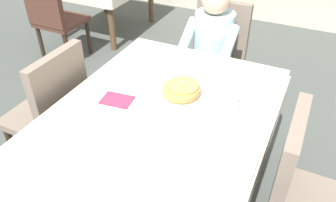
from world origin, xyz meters
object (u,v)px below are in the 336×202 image
at_px(knife_right_of_plate, 213,107).
at_px(chair_left_side, 53,107).
at_px(diner_person, 211,45).
at_px(syrup_pitcher, 156,66).
at_px(fork_left_of_plate, 151,90).
at_px(chair_right_side, 302,190).
at_px(background_chair_empty, 53,15).
at_px(dining_table_main, 159,126).
at_px(spoon_near_edge, 158,125).
at_px(breakfast_stack, 181,90).
at_px(cup_coffee, 232,100).
at_px(plate_breakfast, 182,96).
at_px(chair_diner, 217,52).

bearing_deg(knife_right_of_plate, chair_left_side, 94.44).
height_order(diner_person, syrup_pitcher, diner_person).
bearing_deg(fork_left_of_plate, syrup_pitcher, 25.00).
height_order(chair_right_side, knife_right_of_plate, chair_right_side).
bearing_deg(fork_left_of_plate, background_chair_empty, 64.15).
relative_size(dining_table_main, spoon_near_edge, 10.16).
distance_m(diner_person, spoon_near_edge, 1.12).
height_order(diner_person, breakfast_stack, diner_person).
relative_size(fork_left_of_plate, knife_right_of_plate, 0.90).
distance_m(breakfast_stack, fork_left_of_plate, 0.19).
bearing_deg(syrup_pitcher, dining_table_main, -60.59).
relative_size(breakfast_stack, syrup_pitcher, 2.64).
xyz_separation_m(dining_table_main, spoon_near_edge, (0.04, -0.09, 0.09)).
xyz_separation_m(dining_table_main, chair_left_side, (-0.77, 0.00, -0.12)).
xyz_separation_m(breakfast_stack, background_chair_empty, (-1.89, 1.04, -0.26)).
xyz_separation_m(breakfast_stack, cup_coffee, (0.28, 0.04, -0.01)).
bearing_deg(knife_right_of_plate, breakfast_stack, 80.39).
bearing_deg(chair_right_side, syrup_pitcher, -110.87).
bearing_deg(cup_coffee, background_chair_empty, 155.07).
xyz_separation_m(chair_left_side, chair_right_side, (1.54, 0.00, 0.00)).
bearing_deg(plate_breakfast, background_chair_empty, 151.24).
bearing_deg(background_chair_empty, chair_right_side, -25.13).
height_order(chair_right_side, syrup_pitcher, chair_right_side).
relative_size(chair_diner, knife_right_of_plate, 4.65).
bearing_deg(fork_left_of_plate, chair_diner, 1.81).
bearing_deg(chair_diner, syrup_pitcher, 79.65).
bearing_deg(fork_left_of_plate, cup_coffee, -77.57).
relative_size(dining_table_main, plate_breakfast, 5.44).
xyz_separation_m(chair_left_side, fork_left_of_plate, (0.63, 0.17, 0.21)).
bearing_deg(syrup_pitcher, fork_left_of_plate, -71.03).
distance_m(diner_person, syrup_pitcher, 0.66).
relative_size(dining_table_main, fork_left_of_plate, 8.47).
height_order(chair_left_side, chair_right_side, same).
relative_size(dining_table_main, breakfast_stack, 7.22).
xyz_separation_m(breakfast_stack, syrup_pitcher, (-0.26, 0.19, -0.01)).
xyz_separation_m(diner_person, chair_right_side, (0.84, -1.01, -0.14)).
bearing_deg(plate_breakfast, syrup_pitcher, 144.33).
bearing_deg(cup_coffee, dining_table_main, -145.99).
bearing_deg(background_chair_empty, fork_left_of_plate, -31.87).
height_order(syrup_pitcher, spoon_near_edge, syrup_pitcher).
bearing_deg(syrup_pitcher, spoon_near_edge, -61.47).
bearing_deg(spoon_near_edge, chair_diner, 104.97).
bearing_deg(plate_breakfast, chair_diner, 96.74).
relative_size(chair_diner, chair_left_side, 1.00).
height_order(chair_diner, fork_left_of_plate, chair_diner).
bearing_deg(breakfast_stack, diner_person, 97.73).
distance_m(chair_diner, spoon_near_edge, 1.29).
relative_size(chair_left_side, fork_left_of_plate, 5.17).
bearing_deg(chair_right_side, dining_table_main, -90.00).
relative_size(chair_diner, diner_person, 0.83).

